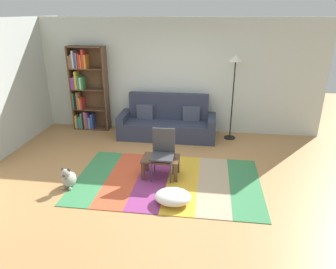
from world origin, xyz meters
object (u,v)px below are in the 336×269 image
at_px(tv_remote, 159,158).
at_px(folding_chair, 163,149).
at_px(bookshelf, 85,90).
at_px(standing_lamp, 235,70).
at_px(coffee_table, 161,161).
at_px(dog, 69,179).
at_px(pouf, 173,197).
at_px(couch, 167,123).

xyz_separation_m(tv_remote, folding_chair, (0.06, 0.05, 0.15)).
distance_m(bookshelf, standing_lamp, 3.63).
height_order(coffee_table, dog, dog).
distance_m(standing_lamp, tv_remote, 2.77).
distance_m(coffee_table, tv_remote, 0.10).
xyz_separation_m(pouf, tv_remote, (-0.34, 0.78, 0.27)).
distance_m(pouf, tv_remote, 0.90).
bearing_deg(folding_chair, couch, 110.16).
relative_size(bookshelf, dog, 5.17).
bearing_deg(dog, folding_chair, 20.90).
bearing_deg(standing_lamp, coffee_table, -123.31).
distance_m(dog, standing_lamp, 4.12).
bearing_deg(coffee_table, tv_remote, -117.94).
height_order(pouf, dog, dog).
height_order(dog, tv_remote, dog).
relative_size(couch, folding_chair, 2.51).
height_order(pouf, standing_lamp, standing_lamp).
bearing_deg(folding_chair, standing_lamp, 72.00).
relative_size(dog, folding_chair, 0.44).
bearing_deg(bookshelf, dog, -75.27).
bearing_deg(standing_lamp, couch, -176.63).
height_order(bookshelf, standing_lamp, bookshelf).
height_order(bookshelf, tv_remote, bookshelf).
height_order(standing_lamp, folding_chair, standing_lamp).
bearing_deg(couch, bookshelf, 172.31).
distance_m(coffee_table, dog, 1.61).
relative_size(bookshelf, coffee_table, 3.12).
bearing_deg(bookshelf, pouf, -50.01).
relative_size(dog, standing_lamp, 0.20).
distance_m(couch, dog, 2.87).
xyz_separation_m(bookshelf, pouf, (2.56, -3.05, -0.90)).
distance_m(couch, coffee_table, 1.95).
xyz_separation_m(coffee_table, standing_lamp, (1.34, 2.03, 1.32)).
distance_m(bookshelf, folding_chair, 3.22).
height_order(standing_lamp, tv_remote, standing_lamp).
distance_m(pouf, dog, 1.84).
bearing_deg(dog, bookshelf, 104.73).
height_order(pouf, folding_chair, folding_chair).
bearing_deg(pouf, bookshelf, 129.99).
distance_m(pouf, standing_lamp, 3.38).
xyz_separation_m(coffee_table, dog, (-1.50, -0.58, -0.14)).
relative_size(couch, coffee_table, 3.43).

